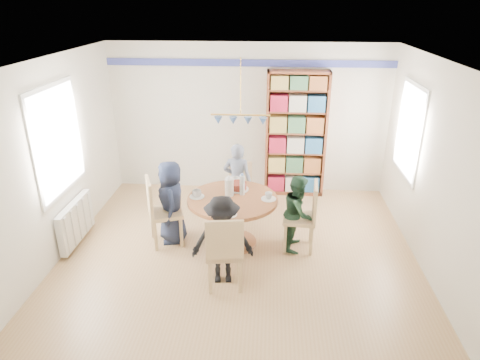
# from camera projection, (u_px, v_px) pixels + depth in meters

# --- Properties ---
(ground) EXTENTS (5.00, 5.00, 0.00)m
(ground) POSITION_uv_depth(u_px,v_px,m) (238.00, 260.00, 5.99)
(ground) COLOR tan
(room_shell) EXTENTS (5.00, 5.00, 5.00)m
(room_shell) POSITION_uv_depth(u_px,v_px,m) (224.00, 129.00, 6.15)
(room_shell) COLOR white
(room_shell) RESTS_ON ground
(radiator) EXTENTS (0.12, 1.00, 0.60)m
(radiator) POSITION_uv_depth(u_px,v_px,m) (76.00, 222.00, 6.29)
(radiator) COLOR silver
(radiator) RESTS_ON ground
(dining_table) EXTENTS (1.30, 1.30, 0.75)m
(dining_table) POSITION_uv_depth(u_px,v_px,m) (233.00, 210.00, 6.18)
(dining_table) COLOR brown
(dining_table) RESTS_ON ground
(chair_left) EXTENTS (0.59, 0.59, 1.04)m
(chair_left) POSITION_uv_depth(u_px,v_px,m) (159.00, 209.00, 6.19)
(chair_left) COLOR #D7BB84
(chair_left) RESTS_ON ground
(chair_right) EXTENTS (0.48, 0.48, 1.02)m
(chair_right) POSITION_uv_depth(u_px,v_px,m) (306.00, 214.00, 6.07)
(chair_right) COLOR #D7BB84
(chair_right) RESTS_ON ground
(chair_far) EXTENTS (0.43, 0.43, 0.86)m
(chair_far) POSITION_uv_depth(u_px,v_px,m) (241.00, 185.00, 7.19)
(chair_far) COLOR #D7BB84
(chair_far) RESTS_ON ground
(chair_near) EXTENTS (0.51, 0.51, 1.03)m
(chair_near) POSITION_uv_depth(u_px,v_px,m) (225.00, 250.00, 5.20)
(chair_near) COLOR #D7BB84
(chair_near) RESTS_ON ground
(person_left) EXTENTS (0.54, 0.70, 1.26)m
(person_left) POSITION_uv_depth(u_px,v_px,m) (171.00, 202.00, 6.25)
(person_left) COLOR #192138
(person_left) RESTS_ON ground
(person_right) EXTENTS (0.51, 0.61, 1.12)m
(person_right) POSITION_uv_depth(u_px,v_px,m) (298.00, 212.00, 6.10)
(person_right) COLOR #1C3824
(person_right) RESTS_ON ground
(person_far) EXTENTS (0.50, 0.37, 1.28)m
(person_far) POSITION_uv_depth(u_px,v_px,m) (237.00, 181.00, 6.95)
(person_far) COLOR gray
(person_far) RESTS_ON ground
(person_near) EXTENTS (0.82, 0.53, 1.19)m
(person_near) POSITION_uv_depth(u_px,v_px,m) (222.00, 240.00, 5.33)
(person_near) COLOR black
(person_near) RESTS_ON ground
(bookshelf) EXTENTS (1.07, 0.32, 2.26)m
(bookshelf) POSITION_uv_depth(u_px,v_px,m) (296.00, 136.00, 7.64)
(bookshelf) COLOR maroon
(bookshelf) RESTS_ON ground
(tableware) EXTENTS (1.24, 1.24, 0.33)m
(tableware) POSITION_uv_depth(u_px,v_px,m) (231.00, 193.00, 6.10)
(tableware) COLOR white
(tableware) RESTS_ON dining_table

